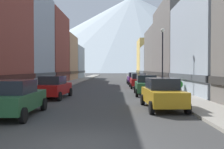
{
  "coord_description": "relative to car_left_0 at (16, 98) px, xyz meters",
  "views": [
    {
      "loc": [
        1.14,
        -7.16,
        2.32
      ],
      "look_at": [
        0.22,
        44.6,
        1.13
      ],
      "focal_mm": 39.53,
      "sensor_mm": 36.0,
      "label": 1
    }
  ],
  "objects": [
    {
      "name": "car_right_0",
      "position": [
        7.6,
        2.35,
        0.0
      ],
      "size": [
        2.19,
        4.46,
        1.78
      ],
      "color": "#B28419",
      "rests_on": "ground"
    },
    {
      "name": "car_right_2",
      "position": [
        7.6,
        17.97,
        0.0
      ],
      "size": [
        2.08,
        4.41,
        1.78
      ],
      "color": "#9E1111",
      "rests_on": "ground"
    },
    {
      "name": "storefront_right_3",
      "position": [
        15.06,
        37.92,
        4.08
      ],
      "size": [
        7.82,
        13.11,
        10.31
      ],
      "color": "#66605B",
      "rests_on": "ground"
    },
    {
      "name": "sidewalk_right",
      "position": [
        10.05,
        30.22,
        -0.82
      ],
      "size": [
        2.5,
        100.0,
        0.15
      ],
      "primitive_type": "cube",
      "color": "gray",
      "rests_on": "ground"
    },
    {
      "name": "storefront_right_4",
      "position": [
        14.86,
        49.89,
        2.94
      ],
      "size": [
        7.43,
        9.87,
        7.96
      ],
      "color": "#99A5B2",
      "rests_on": "ground"
    },
    {
      "name": "sidewalk_left",
      "position": [
        -2.45,
        30.22,
        -0.82
      ],
      "size": [
        2.5,
        100.0,
        0.15
      ],
      "primitive_type": "cube",
      "color": "gray",
      "rests_on": "ground"
    },
    {
      "name": "streetlamp_right",
      "position": [
        9.15,
        10.63,
        3.09
      ],
      "size": [
        0.36,
        0.36,
        5.86
      ],
      "color": "black",
      "rests_on": "sidewalk_right"
    },
    {
      "name": "storefront_left_5",
      "position": [
        -7.04,
        49.43,
        2.91
      ],
      "size": [
        6.98,
        11.03,
        7.9
      ],
      "color": "#99A5B2",
      "rests_on": "ground"
    },
    {
      "name": "storefront_right_2",
      "position": [
        14.79,
        24.44,
        4.78
      ],
      "size": [
        7.28,
        13.76,
        11.73
      ],
      "color": "#66605B",
      "rests_on": "ground"
    },
    {
      "name": "mountain_backdrop",
      "position": [
        22.66,
        255.22,
        39.53
      ],
      "size": [
        275.76,
        275.76,
        80.86
      ],
      "primitive_type": "cone",
      "color": "silver",
      "rests_on": "ground"
    },
    {
      "name": "storefront_right_5",
      "position": [
        15.58,
        60.45,
        4.35
      ],
      "size": [
        8.87,
        10.2,
        10.84
      ],
      "color": "#D8B259",
      "rests_on": "ground"
    },
    {
      "name": "storefront_right_1",
      "position": [
        14.47,
        11.32,
        3.53
      ],
      "size": [
        6.64,
        12.01,
        9.18
      ],
      "color": "#99A5B2",
      "rests_on": "ground"
    },
    {
      "name": "car_left_1",
      "position": [
        -0.0,
        7.32,
        0.0
      ],
      "size": [
        2.25,
        4.49,
        1.78
      ],
      "color": "#9E1111",
      "rests_on": "ground"
    },
    {
      "name": "storefront_left_3",
      "position": [
        -7.16,
        28.17,
        4.64
      ],
      "size": [
        7.22,
        10.48,
        11.45
      ],
      "color": "brown",
      "rests_on": "ground"
    },
    {
      "name": "car_left_0",
      "position": [
        0.0,
        0.0,
        0.0
      ],
      "size": [
        2.17,
        4.45,
        1.78
      ],
      "color": "#265933",
      "rests_on": "ground"
    },
    {
      "name": "storefront_left_2",
      "position": [
        -6.72,
        18.13,
        4.74
      ],
      "size": [
        6.34,
        8.72,
        11.63
      ],
      "color": "#99A5B2",
      "rests_on": "ground"
    },
    {
      "name": "potted_plant_0",
      "position": [
        -3.2,
        7.74,
        -0.21
      ],
      "size": [
        0.72,
        0.72,
        0.98
      ],
      "color": "#4C4C51",
      "rests_on": "sidewalk_left"
    },
    {
      "name": "ground_plane",
      "position": [
        3.8,
        -4.78,
        -0.9
      ],
      "size": [
        400.0,
        400.0,
        0.0
      ],
      "primitive_type": "plane",
      "color": "#3A3A3A"
    },
    {
      "name": "car_right_1",
      "position": [
        7.6,
        9.98,
        0.0
      ],
      "size": [
        2.18,
        4.46,
        1.78
      ],
      "color": "#265933",
      "rests_on": "ground"
    },
    {
      "name": "potted_plant_1",
      "position": [
        10.8,
        11.23,
        -0.13
      ],
      "size": [
        0.75,
        0.75,
        1.09
      ],
      "color": "gray",
      "rests_on": "sidewalk_right"
    },
    {
      "name": "storefront_left_4",
      "position": [
        -7.12,
        38.62,
        3.55
      ],
      "size": [
        7.13,
        9.49,
        9.22
      ],
      "color": "tan",
      "rests_on": "ground"
    },
    {
      "name": "car_right_3",
      "position": [
        7.6,
        25.22,
        0.0
      ],
      "size": [
        2.09,
        4.41,
        1.78
      ],
      "color": "#591E72",
      "rests_on": "ground"
    }
  ]
}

